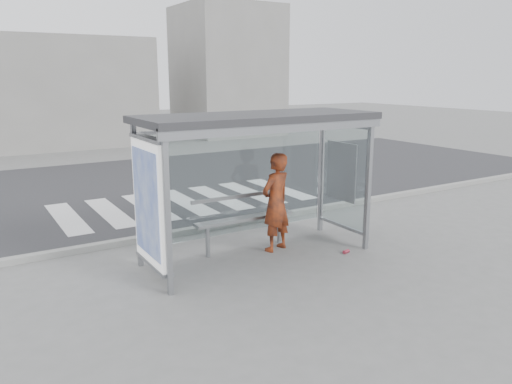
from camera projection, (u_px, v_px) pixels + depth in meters
ground at (258, 257)px, 9.21m from camera, size 80.00×80.00×0.00m
road at (137, 186)px, 15.04m from camera, size 30.00×10.00×0.01m
curb at (211, 227)px, 10.82m from camera, size 30.00×0.18×0.12m
crosswalk at (185, 202)px, 13.21m from camera, size 6.55×3.00×0.00m
bus_shelter at (238, 151)px, 8.63m from camera, size 4.25×1.65×2.62m
building_center at (60, 92)px, 23.62m from camera, size 8.00×5.00×5.00m
building_right at (227, 71)px, 27.95m from camera, size 5.00×5.00×7.00m
person at (276, 202)px, 9.37m from camera, size 0.79×0.63×1.88m
bench at (244, 218)px, 9.48m from camera, size 2.03×0.33×1.05m
soda_can at (346, 252)px, 9.37m from camera, size 0.15×0.10×0.07m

